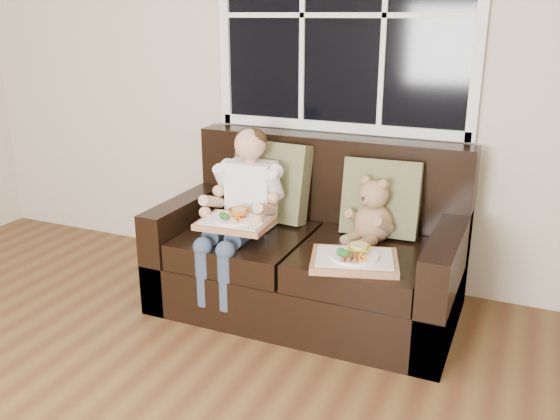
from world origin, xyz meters
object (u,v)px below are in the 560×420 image
at_px(tray_left, 235,221).
at_px(teddy_bear, 373,215).
at_px(loveseat, 311,256).
at_px(child, 244,198).
at_px(tray_right, 354,259).

bearing_deg(tray_left, teddy_bear, 21.76).
bearing_deg(teddy_bear, loveseat, -153.52).
height_order(child, tray_right, child).
relative_size(loveseat, tray_right, 3.33).
bearing_deg(tray_left, loveseat, 37.55).
bearing_deg(tray_left, tray_right, -6.42).
relative_size(teddy_bear, tray_right, 0.75).
distance_m(loveseat, tray_right, 0.52).
height_order(loveseat, tray_right, loveseat).
distance_m(loveseat, child, 0.52).
bearing_deg(child, tray_left, -78.63).
height_order(child, teddy_bear, child).
relative_size(child, tray_left, 2.24).
xyz_separation_m(child, tray_left, (0.04, -0.17, -0.08)).
height_order(teddy_bear, tray_right, teddy_bear).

